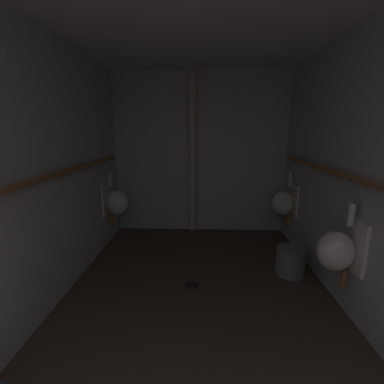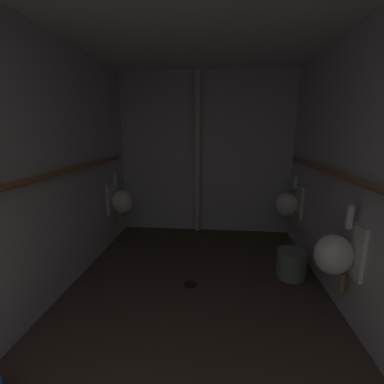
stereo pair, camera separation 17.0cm
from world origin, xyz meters
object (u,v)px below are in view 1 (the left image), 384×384
object	(u,v)px
urinal_right_mid	(338,250)
standpipe_back_wall	(192,155)
floor_drain	(192,285)
urinal_right_far	(284,202)
waste_bin	(290,261)
urinal_left_mid	(116,202)

from	to	relation	value
urinal_right_mid	standpipe_back_wall	distance (m)	2.42
urinal_right_mid	standpipe_back_wall	xyz separation A→B (m)	(-1.28, 1.95, 0.61)
floor_drain	standpipe_back_wall	bearing A→B (deg)	91.84
urinal_right_far	standpipe_back_wall	world-z (taller)	standpipe_back_wall
urinal_right_mid	waste_bin	size ratio (longest dim) A/B	2.38
urinal_left_mid	floor_drain	size ratio (longest dim) A/B	5.39
urinal_right_far	waste_bin	distance (m)	0.97
urinal_left_mid	floor_drain	distance (m)	1.63
urinal_left_mid	urinal_right_far	distance (m)	2.33
standpipe_back_wall	waste_bin	world-z (taller)	standpipe_back_wall
urinal_right_mid	urinal_right_far	size ratio (longest dim) A/B	1.00
standpipe_back_wall	floor_drain	world-z (taller)	standpipe_back_wall
urinal_left_mid	standpipe_back_wall	xyz separation A→B (m)	(1.04, 0.50, 0.61)
urinal_right_mid	urinal_right_far	world-z (taller)	same
floor_drain	urinal_right_mid	bearing A→B (deg)	-18.22
urinal_right_far	urinal_left_mid	bearing A→B (deg)	-178.42
floor_drain	waste_bin	size ratio (longest dim) A/B	0.44
standpipe_back_wall	urinal_right_mid	bearing A→B (deg)	-56.64
urinal_right_mid	urinal_left_mid	bearing A→B (deg)	148.07
standpipe_back_wall	waste_bin	size ratio (longest dim) A/B	7.55
urinal_right_far	waste_bin	bearing A→B (deg)	-99.56
waste_bin	floor_drain	bearing A→B (deg)	-166.22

